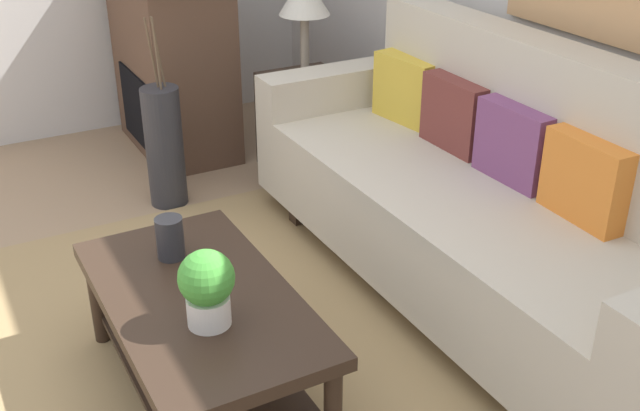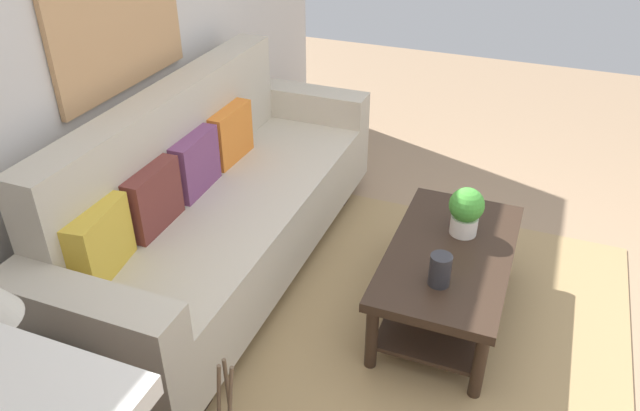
% 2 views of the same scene
% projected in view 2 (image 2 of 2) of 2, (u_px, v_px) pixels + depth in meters
% --- Properties ---
extents(ground_plane, '(9.21, 9.21, 0.00)m').
position_uv_depth(ground_plane, '(502.00, 361.00, 3.04)').
color(ground_plane, '#9E7F60').
extents(wall_back, '(5.21, 0.10, 2.70)m').
position_uv_depth(wall_back, '(88.00, 41.00, 3.00)').
color(wall_back, silver).
rests_on(wall_back, ground_plane).
extents(area_rug, '(2.44, 2.19, 0.01)m').
position_uv_depth(area_rug, '(403.00, 334.00, 3.20)').
color(area_rug, '#A38456').
rests_on(area_rug, ground_plane).
extents(couch, '(2.47, 0.84, 1.08)m').
position_uv_depth(couch, '(218.00, 207.00, 3.45)').
color(couch, beige).
rests_on(couch, ground_plane).
extents(throw_pillow_mustard, '(0.37, 0.17, 0.32)m').
position_uv_depth(throw_pillow_mustard, '(100.00, 242.00, 2.73)').
color(throw_pillow_mustard, gold).
rests_on(throw_pillow_mustard, couch).
extents(throw_pillow_maroon, '(0.36, 0.13, 0.32)m').
position_uv_depth(throw_pillow_maroon, '(152.00, 198.00, 3.04)').
color(throw_pillow_maroon, brown).
rests_on(throw_pillow_maroon, couch).
extents(throw_pillow_plum, '(0.36, 0.13, 0.32)m').
position_uv_depth(throw_pillow_plum, '(194.00, 163.00, 3.35)').
color(throw_pillow_plum, '#7A4270').
rests_on(throw_pillow_plum, couch).
extents(throw_pillow_orange, '(0.36, 0.13, 0.32)m').
position_uv_depth(throw_pillow_orange, '(229.00, 134.00, 3.66)').
color(throw_pillow_orange, orange).
rests_on(throw_pillow_orange, couch).
extents(coffee_table, '(1.10, 0.60, 0.43)m').
position_uv_depth(coffee_table, '(448.00, 269.00, 3.16)').
color(coffee_table, '#332319').
rests_on(coffee_table, ground_plane).
extents(tabletop_vase, '(0.10, 0.10, 0.16)m').
position_uv_depth(tabletop_vase, '(440.00, 270.00, 2.84)').
color(tabletop_vase, '#2D2D33').
rests_on(tabletop_vase, coffee_table).
extents(potted_plant_tabletop, '(0.18, 0.18, 0.26)m').
position_uv_depth(potted_plant_tabletop, '(466.00, 210.00, 3.15)').
color(potted_plant_tabletop, white).
rests_on(potted_plant_tabletop, coffee_table).
extents(floor_vase_branch_a, '(0.03, 0.02, 0.36)m').
position_uv_depth(floor_vase_branch_a, '(229.00, 402.00, 1.80)').
color(floor_vase_branch_a, brown).
rests_on(floor_vase_branch_a, floor_vase).
extents(floor_vase_branch_b, '(0.02, 0.05, 0.36)m').
position_uv_depth(floor_vase_branch_b, '(219.00, 408.00, 1.78)').
color(floor_vase_branch_b, brown).
rests_on(floor_vase_branch_b, floor_vase).
extents(floor_vase_branch_c, '(0.02, 0.05, 0.36)m').
position_uv_depth(floor_vase_branch_c, '(230.00, 411.00, 1.77)').
color(floor_vase_branch_c, brown).
rests_on(floor_vase_branch_c, floor_vase).
extents(framed_painting, '(0.99, 0.03, 0.86)m').
position_uv_depth(framed_painting, '(115.00, 3.00, 3.02)').
color(framed_painting, tan).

